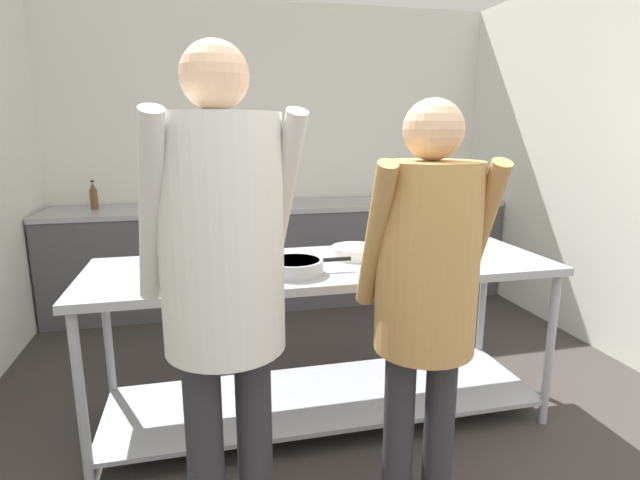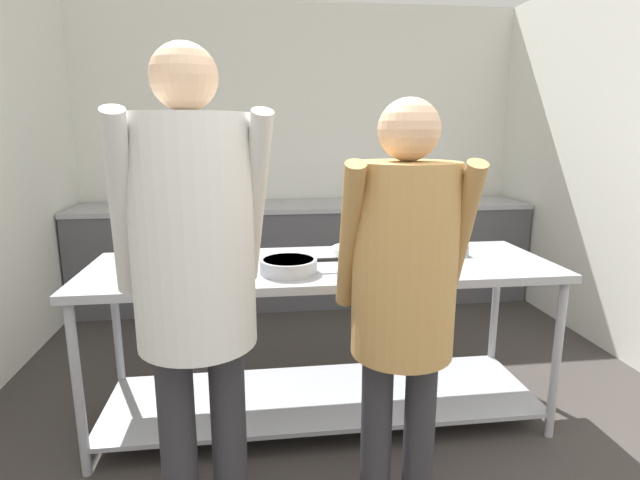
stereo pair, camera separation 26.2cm
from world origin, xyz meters
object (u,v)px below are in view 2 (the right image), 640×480
at_px(guest_serving_right, 194,262).
at_px(guest_serving_left, 403,282).
at_px(plate_stack, 355,253).
at_px(sauce_pan, 289,265).
at_px(serving_tray_vegetables, 420,248).
at_px(serving_tray_roast, 202,259).
at_px(water_bottle, 122,193).

bearing_deg(guest_serving_right, guest_serving_left, 0.33).
bearing_deg(guest_serving_left, plate_stack, 89.51).
xyz_separation_m(plate_stack, guest_serving_left, (-0.01, -0.89, 0.11)).
bearing_deg(plate_stack, sauce_pan, -147.57).
bearing_deg(guest_serving_right, serving_tray_vegetables, 41.27).
distance_m(serving_tray_roast, guest_serving_left, 1.19).
bearing_deg(plate_stack, guest_serving_left, -90.49).
xyz_separation_m(sauce_pan, guest_serving_left, (0.36, -0.65, 0.10)).
relative_size(guest_serving_left, guest_serving_right, 0.91).
relative_size(serving_tray_vegetables, water_bottle, 1.87).
distance_m(plate_stack, water_bottle, 2.55).
height_order(plate_stack, guest_serving_right, guest_serving_right).
height_order(serving_tray_roast, sauce_pan, sauce_pan).
distance_m(plate_stack, guest_serving_left, 0.89).
relative_size(sauce_pan, guest_serving_right, 0.23).
bearing_deg(water_bottle, serving_tray_roast, -66.24).
bearing_deg(serving_tray_roast, guest_serving_left, -48.11).
relative_size(sauce_pan, serving_tray_vegetables, 0.93).
height_order(sauce_pan, guest_serving_left, guest_serving_left).
relative_size(serving_tray_vegetables, guest_serving_right, 0.25).
xyz_separation_m(serving_tray_vegetables, guest_serving_left, (-0.40, -0.97, 0.12)).
relative_size(serving_tray_roast, guest_serving_left, 0.23).
relative_size(plate_stack, guest_serving_right, 0.14).
bearing_deg(guest_serving_left, serving_tray_vegetables, 67.89).
distance_m(sauce_pan, plate_stack, 0.44).
relative_size(plate_stack, water_bottle, 1.08).
xyz_separation_m(serving_tray_vegetables, water_bottle, (-2.04, 1.85, 0.11)).
relative_size(guest_serving_left, water_bottle, 6.88).
xyz_separation_m(guest_serving_left, guest_serving_right, (-0.72, -0.00, 0.10)).
bearing_deg(guest_serving_right, sauce_pan, 61.48).
height_order(plate_stack, serving_tray_vegetables, plate_stack).
xyz_separation_m(plate_stack, water_bottle, (-1.65, 1.94, 0.10)).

